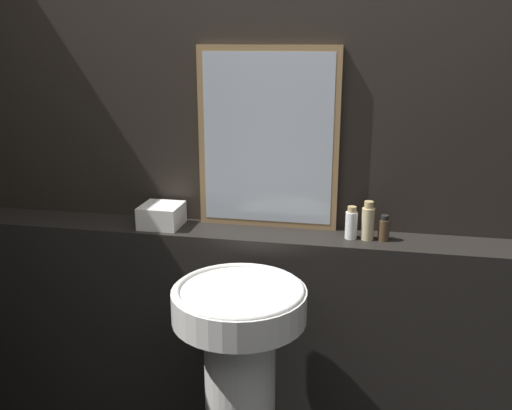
{
  "coord_description": "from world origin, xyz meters",
  "views": [
    {
      "loc": [
        0.37,
        -0.87,
        1.75
      ],
      "look_at": [
        -0.04,
        1.18,
        1.13
      ],
      "focal_mm": 40.0,
      "sensor_mm": 36.0,
      "label": 1
    }
  ],
  "objects": [
    {
      "name": "pedestal_sink",
      "position": [
        -0.04,
        0.89,
        0.57
      ],
      "size": [
        0.47,
        0.47,
        0.92
      ],
      "color": "white",
      "rests_on": "ground_plane"
    },
    {
      "name": "lotion_bottle",
      "position": [
        0.45,
        1.29,
        1.03
      ],
      "size": [
        0.04,
        0.04,
        0.1
      ],
      "color": "#4C3823",
      "rests_on": "vanity_counter"
    },
    {
      "name": "vanity_counter",
      "position": [
        0.0,
        1.29,
        0.49
      ],
      "size": [
        2.79,
        0.22,
        0.98
      ],
      "color": "black",
      "rests_on": "ground_plane"
    },
    {
      "name": "mirror",
      "position": [
        -0.03,
        1.39,
        1.35
      ],
      "size": [
        0.58,
        0.03,
        0.74
      ],
      "color": "#937047",
      "rests_on": "vanity_counter"
    },
    {
      "name": "shampoo_bottle",
      "position": [
        0.32,
        1.29,
        1.04
      ],
      "size": [
        0.05,
        0.05,
        0.13
      ],
      "color": "white",
      "rests_on": "vanity_counter"
    },
    {
      "name": "towel_stack",
      "position": [
        -0.47,
        1.29,
        1.03
      ],
      "size": [
        0.17,
        0.17,
        0.09
      ],
      "color": "silver",
      "rests_on": "vanity_counter"
    },
    {
      "name": "conditioner_bottle",
      "position": [
        0.39,
        1.29,
        1.05
      ],
      "size": [
        0.05,
        0.05,
        0.16
      ],
      "color": "#C6B284",
      "rests_on": "vanity_counter"
    },
    {
      "name": "wall_back",
      "position": [
        0.0,
        1.44,
        1.25
      ],
      "size": [
        8.0,
        0.06,
        2.5
      ],
      "color": "black",
      "rests_on": "ground_plane"
    }
  ]
}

